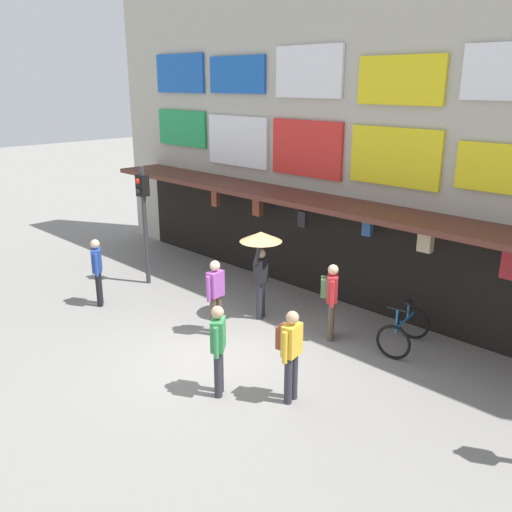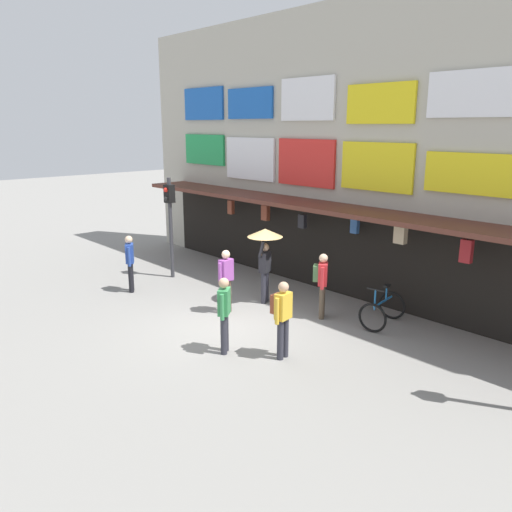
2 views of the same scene
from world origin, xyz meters
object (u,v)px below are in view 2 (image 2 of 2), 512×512
object	(u,v)px
bicycle_parked	(382,310)
pedestrian_with_umbrella	(265,245)
traffic_light_near	(170,212)
pedestrian_in_yellow	(322,281)
pedestrian_in_black	(282,314)
pedestrian_in_blue	(226,278)
pedestrian_in_green	(224,311)
pedestrian_in_white	(130,260)

from	to	relation	value
bicycle_parked	pedestrian_with_umbrella	xyz separation A→B (m)	(-3.16, -0.96, 1.25)
pedestrian_with_umbrella	traffic_light_near	bearing A→B (deg)	-172.11
pedestrian_with_umbrella	pedestrian_in_yellow	bearing A→B (deg)	7.81
bicycle_parked	pedestrian_in_black	distance (m)	3.17
pedestrian_in_blue	pedestrian_in_green	distance (m)	2.44
bicycle_parked	pedestrian_in_white	bearing A→B (deg)	-153.88
pedestrian_in_green	pedestrian_in_white	bearing A→B (deg)	173.10
pedestrian_in_blue	pedestrian_in_black	world-z (taller)	same
pedestrian_in_blue	pedestrian_in_white	size ratio (longest dim) A/B	1.00
traffic_light_near	pedestrian_in_green	world-z (taller)	traffic_light_near
traffic_light_near	pedestrian_in_black	xyz separation A→B (m)	(6.56, -1.61, -1.16)
bicycle_parked	pedestrian_with_umbrella	world-z (taller)	pedestrian_with_umbrella
traffic_light_near	bicycle_parked	xyz separation A→B (m)	(6.95, 1.48, -1.75)
pedestrian_with_umbrella	pedestrian_in_yellow	distance (m)	1.94
pedestrian_in_blue	pedestrian_in_black	xyz separation A→B (m)	(2.87, -0.85, 0.04)
pedestrian_in_yellow	pedestrian_in_green	distance (m)	3.11
pedestrian_in_black	pedestrian_in_white	world-z (taller)	same
bicycle_parked	pedestrian_with_umbrella	distance (m)	3.53
pedestrian_in_black	bicycle_parked	bearing A→B (deg)	82.76
pedestrian_in_yellow	pedestrian_in_black	bearing A→B (deg)	-68.07
bicycle_parked	pedestrian_in_blue	xyz separation A→B (m)	(-3.27, -2.24, 0.55)
pedestrian_in_blue	bicycle_parked	bearing A→B (deg)	34.46
pedestrian_in_black	pedestrian_in_white	xyz separation A→B (m)	(-6.13, -0.10, -0.04)
pedestrian_in_black	pedestrian_in_white	distance (m)	6.13
bicycle_parked	pedestrian_with_umbrella	bearing A→B (deg)	-163.18
bicycle_parked	pedestrian_in_yellow	world-z (taller)	pedestrian_in_yellow
pedestrian_in_white	pedestrian_in_green	bearing A→B (deg)	-6.90
pedestrian_in_black	traffic_light_near	bearing A→B (deg)	166.20
pedestrian_in_blue	pedestrian_in_black	distance (m)	3.00
pedestrian_in_green	pedestrian_in_white	distance (m)	5.15
pedestrian_with_umbrella	pedestrian_in_yellow	world-z (taller)	pedestrian_with_umbrella
pedestrian_with_umbrella	pedestrian_in_black	world-z (taller)	pedestrian_with_umbrella
traffic_light_near	pedestrian_in_white	distance (m)	2.13
traffic_light_near	pedestrian_in_white	xyz separation A→B (m)	(0.43, -1.72, -1.19)
bicycle_parked	traffic_light_near	bearing A→B (deg)	-167.97
traffic_light_near	pedestrian_in_black	world-z (taller)	traffic_light_near
pedestrian_in_yellow	pedestrian_in_black	xyz separation A→B (m)	(0.96, -2.38, 0.00)
pedestrian_with_umbrella	pedestrian_in_blue	distance (m)	1.46
traffic_light_near	pedestrian_in_blue	world-z (taller)	traffic_light_near
traffic_light_near	pedestrian_with_umbrella	world-z (taller)	traffic_light_near
pedestrian_in_blue	pedestrian_with_umbrella	bearing A→B (deg)	85.41
pedestrian_in_black	pedestrian_in_blue	bearing A→B (deg)	163.50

